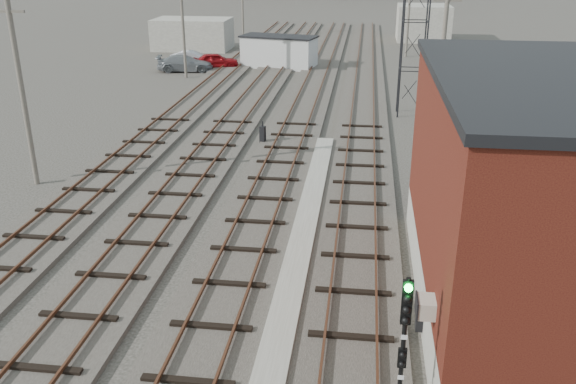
% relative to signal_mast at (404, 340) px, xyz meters
% --- Properties ---
extents(ground, '(320.00, 320.00, 0.00)m').
position_rel_signal_mast_xyz_m(ground, '(-3.70, 53.23, -2.12)').
color(ground, '#282621').
rests_on(ground, ground).
extents(track_right, '(3.20, 90.00, 0.39)m').
position_rel_signal_mast_xyz_m(track_right, '(-1.20, 32.23, -2.02)').
color(track_right, '#332D28').
rests_on(track_right, ground).
extents(track_mid_right, '(3.20, 90.00, 0.39)m').
position_rel_signal_mast_xyz_m(track_mid_right, '(-5.20, 32.23, -2.02)').
color(track_mid_right, '#332D28').
rests_on(track_mid_right, ground).
extents(track_mid_left, '(3.20, 90.00, 0.39)m').
position_rel_signal_mast_xyz_m(track_mid_left, '(-9.20, 32.23, -2.02)').
color(track_mid_left, '#332D28').
rests_on(track_mid_left, ground).
extents(track_left, '(3.20, 90.00, 0.39)m').
position_rel_signal_mast_xyz_m(track_left, '(-13.20, 32.23, -2.02)').
color(track_left, '#332D28').
rests_on(track_left, ground).
extents(platform_curb, '(0.90, 28.00, 0.26)m').
position_rel_signal_mast_xyz_m(platform_curb, '(-3.20, 7.23, -1.99)').
color(platform_curb, gray).
rests_on(platform_curb, ground).
extents(brick_building, '(6.54, 12.20, 7.22)m').
position_rel_signal_mast_xyz_m(brick_building, '(3.80, 5.23, 1.51)').
color(brick_building, gray).
rests_on(brick_building, ground).
extents(utility_pole_left_a, '(1.80, 0.24, 9.00)m').
position_rel_signal_mast_xyz_m(utility_pole_left_a, '(-16.20, 13.23, 2.68)').
color(utility_pole_left_a, '#595147').
rests_on(utility_pole_left_a, ground).
extents(utility_pole_left_b, '(1.80, 0.24, 9.00)m').
position_rel_signal_mast_xyz_m(utility_pole_left_b, '(-16.20, 38.23, 2.68)').
color(utility_pole_left_b, '#595147').
rests_on(utility_pole_left_b, ground).
extents(utility_pole_right_a, '(1.80, 0.24, 9.00)m').
position_rel_signal_mast_xyz_m(utility_pole_right_a, '(2.80, 21.23, 2.68)').
color(utility_pole_right_a, '#595147').
rests_on(utility_pole_right_a, ground).
extents(utility_pole_right_b, '(1.80, 0.24, 9.00)m').
position_rel_signal_mast_xyz_m(utility_pole_right_b, '(2.80, 51.23, 2.68)').
color(utility_pole_right_b, '#595147').
rests_on(utility_pole_right_b, ground).
extents(shed_left, '(8.00, 5.00, 3.20)m').
position_rel_signal_mast_xyz_m(shed_left, '(-19.70, 53.23, -0.52)').
color(shed_left, gray).
rests_on(shed_left, ground).
extents(shed_right, '(6.00, 6.00, 4.00)m').
position_rel_signal_mast_xyz_m(shed_right, '(5.30, 63.23, -0.12)').
color(shed_right, gray).
rests_on(shed_right, ground).
extents(signal_mast, '(0.40, 0.40, 3.70)m').
position_rel_signal_mast_xyz_m(signal_mast, '(0.00, 0.00, 0.00)').
color(signal_mast, gray).
rests_on(signal_mast, ground).
extents(switch_stand, '(0.36, 0.36, 1.25)m').
position_rel_signal_mast_xyz_m(switch_stand, '(-6.68, 20.57, -1.53)').
color(switch_stand, black).
rests_on(switch_stand, ground).
extents(site_trailer, '(7.27, 4.40, 2.85)m').
position_rel_signal_mast_xyz_m(site_trailer, '(-9.05, 43.88, -0.68)').
color(site_trailer, silver).
rests_on(site_trailer, ground).
extents(car_red, '(4.40, 2.92, 1.39)m').
position_rel_signal_mast_xyz_m(car_red, '(-14.71, 42.74, -1.42)').
color(car_red, '#9C0E13').
rests_on(car_red, ground).
extents(car_silver, '(3.87, 1.38, 1.27)m').
position_rel_signal_mast_xyz_m(car_silver, '(-17.37, 44.30, -1.49)').
color(car_silver, '#B7B9C0').
rests_on(car_silver, ground).
extents(car_grey, '(5.14, 2.75, 1.42)m').
position_rel_signal_mast_xyz_m(car_grey, '(-17.05, 40.93, -1.41)').
color(car_grey, gray).
rests_on(car_grey, ground).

